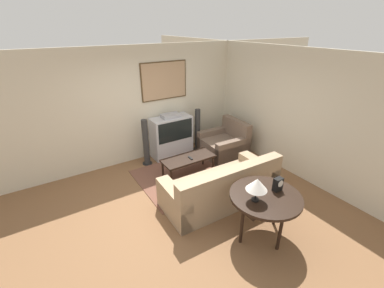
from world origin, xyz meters
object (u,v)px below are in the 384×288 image
couch (221,188)px  table_lamp (257,185)px  speaker_tower_right (197,131)px  speaker_tower_left (146,144)px  tv (171,136)px  armchair (224,145)px  mantel_clock (278,184)px  console_table (265,199)px  coffee_table (188,159)px

couch → table_lamp: (-0.22, -1.03, 0.75)m
table_lamp → speaker_tower_right: (1.07, 3.14, -0.51)m
speaker_tower_left → speaker_tower_right: (1.46, 0.00, 0.00)m
tv → speaker_tower_right: 0.73m
armchair → table_lamp: size_ratio=2.78×
mantel_clock → console_table: bearing=-179.8°
coffee_table → console_table: console_table is taller
couch → console_table: size_ratio=2.04×
coffee_table → table_lamp: bearing=-95.2°
mantel_clock → speaker_tower_right: speaker_tower_right is taller
couch → coffee_table: size_ratio=1.87×
coffee_table → mantel_clock: bearing=-83.0°
coffee_table → speaker_tower_right: speaker_tower_right is taller
mantel_clock → speaker_tower_left: 3.27m
tv → armchair: size_ratio=1.10×
table_lamp → speaker_tower_right: 3.35m
couch → table_lamp: size_ratio=5.98×
speaker_tower_left → speaker_tower_right: bearing=0.0°
table_lamp → console_table: bearing=-0.6°
coffee_table → speaker_tower_left: 1.13m
tv → armchair: bearing=-32.6°
tv → mantel_clock: (0.12, -3.22, 0.36)m
console_table → mantel_clock: bearing=0.2°
console_table → mantel_clock: (0.24, 0.00, 0.18)m
coffee_table → speaker_tower_right: (0.88, 0.96, 0.15)m
armchair → tv: bearing=-120.1°
table_lamp → speaker_tower_left: bearing=97.0°
tv → couch: bearing=-93.3°
speaker_tower_left → console_table: bearing=-79.0°
console_table → table_lamp: table_lamp is taller
tv → speaker_tower_left: 0.73m
console_table → tv: bearing=87.9°
couch → mantel_clock: bearing=105.0°
console_table → table_lamp: (-0.23, 0.00, 0.34)m
speaker_tower_left → tv: bearing=6.7°
armchair → console_table: (-1.26, -2.50, 0.41)m
armchair → console_table: size_ratio=0.95×
tv → coffee_table: tv is taller
coffee_table → speaker_tower_left: (-0.58, 0.96, 0.15)m
tv → table_lamp: 3.28m
table_lamp → mantel_clock: 0.49m
couch → table_lamp: 1.29m
table_lamp → speaker_tower_left: size_ratio=0.33×
console_table → coffee_table: bearing=90.7°
mantel_clock → speaker_tower_left: speaker_tower_left is taller
couch → speaker_tower_left: speaker_tower_left is taller
coffee_table → speaker_tower_left: speaker_tower_left is taller
couch → mantel_clock: size_ratio=10.23×
console_table → speaker_tower_left: bearing=101.0°
speaker_tower_left → speaker_tower_right: 1.46m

